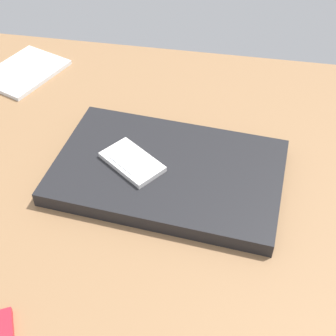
# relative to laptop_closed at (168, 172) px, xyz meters

# --- Properties ---
(desk_surface) EXTENTS (1.20, 0.80, 0.03)m
(desk_surface) POSITION_rel_laptop_closed_xyz_m (-0.02, 0.02, -0.03)
(desk_surface) COLOR olive
(desk_surface) RESTS_ON ground
(laptop_closed) EXTENTS (0.37, 0.25, 0.02)m
(laptop_closed) POSITION_rel_laptop_closed_xyz_m (0.00, 0.00, 0.00)
(laptop_closed) COLOR black
(laptop_closed) RESTS_ON desk_surface
(cell_phone_on_laptop) EXTENTS (0.11, 0.10, 0.01)m
(cell_phone_on_laptop) POSITION_rel_laptop_closed_xyz_m (0.06, 0.00, 0.02)
(cell_phone_on_laptop) COLOR silver
(cell_phone_on_laptop) RESTS_ON laptop_closed
(notepad) EXTENTS (0.17, 0.19, 0.01)m
(notepad) POSITION_rel_laptop_closed_xyz_m (0.34, -0.24, -0.01)
(notepad) COLOR white
(notepad) RESTS_ON desk_surface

